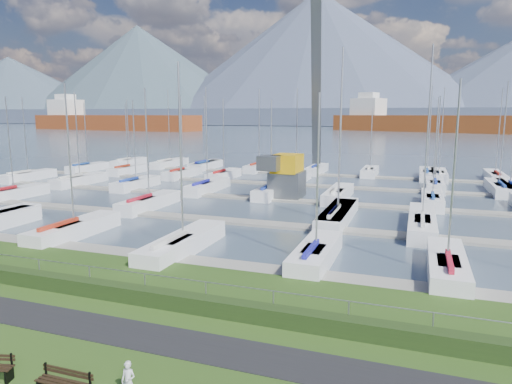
% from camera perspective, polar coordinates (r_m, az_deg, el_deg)
% --- Properties ---
extents(path, '(160.00, 2.00, 0.04)m').
position_cam_1_polar(path, '(18.80, -16.16, -16.50)').
color(path, black).
rests_on(path, grass).
extents(water, '(800.00, 540.00, 0.20)m').
position_cam_1_polar(water, '(276.87, 17.59, 7.52)').
color(water, '#445263').
extents(hedge, '(80.00, 0.70, 0.70)m').
position_cam_1_polar(hedge, '(20.62, -11.91, -12.86)').
color(hedge, '#213413').
rests_on(hedge, grass).
extents(fence, '(80.00, 0.04, 0.04)m').
position_cam_1_polar(fence, '(20.63, -11.41, -10.30)').
color(fence, gray).
rests_on(fence, grass).
extents(foothill, '(900.00, 80.00, 12.00)m').
position_cam_1_polar(foothill, '(346.71, 18.10, 8.92)').
color(foothill, '#424C61').
rests_on(foothill, water).
extents(mountains, '(1190.00, 360.00, 115.00)m').
position_cam_1_polar(mountains, '(422.94, 19.73, 14.42)').
color(mountains, '#414F5F').
rests_on(mountains, water).
extents(docks, '(90.00, 41.60, 0.25)m').
position_cam_1_polar(docks, '(44.55, 6.04, -1.21)').
color(docks, gray).
rests_on(docks, water).
extents(bench_right, '(1.80, 0.44, 0.85)m').
position_cam_1_polar(bench_right, '(15.54, -22.79, -21.15)').
color(bench_right, black).
rests_on(bench_right, grass).
extents(person, '(0.46, 0.32, 1.23)m').
position_cam_1_polar(person, '(14.88, -15.70, -21.32)').
color(person, silver).
rests_on(person, grass).
extents(crane, '(5.42, 13.23, 22.35)m').
position_cam_1_polar(crane, '(46.81, 4.90, 6.19)').
color(crane, slate).
rests_on(crane, water).
extents(cargo_ship_west, '(102.29, 31.47, 21.50)m').
position_cam_1_polar(cargo_ship_west, '(259.36, -18.07, 8.25)').
color(cargo_ship_west, brown).
rests_on(cargo_ship_west, water).
extents(cargo_ship_mid, '(102.19, 52.33, 21.50)m').
position_cam_1_polar(cargo_ship_mid, '(234.66, 20.74, 7.99)').
color(cargo_ship_mid, brown).
rests_on(cargo_ship_mid, water).
extents(sailboat_fleet, '(75.77, 49.84, 13.69)m').
position_cam_1_polar(sailboat_fleet, '(46.90, 6.01, 6.28)').
color(sailboat_fleet, navy).
rests_on(sailboat_fleet, water).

